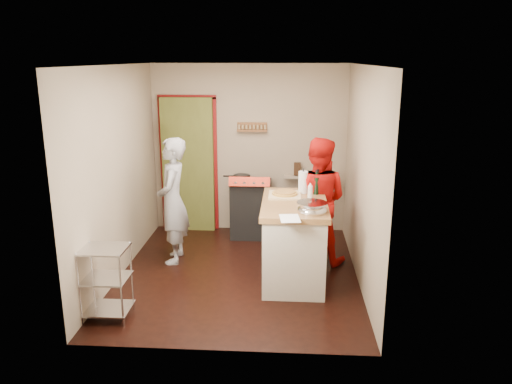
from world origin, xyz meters
TOP-DOWN VIEW (x-y plane):
  - floor at (0.00, 0.00)m, footprint 3.50×3.50m
  - back_wall at (-0.64, 1.78)m, footprint 3.00×0.44m
  - left_wall at (-1.50, 0.00)m, footprint 0.04×3.50m
  - right_wall at (1.50, 0.00)m, footprint 0.04×3.50m
  - ceiling at (0.00, 0.00)m, footprint 3.00×3.50m
  - stove at (0.05, 1.42)m, footprint 0.60×0.63m
  - wire_shelving at (-1.28, -1.20)m, footprint 0.48×0.40m
  - island at (0.70, -0.10)m, footprint 0.78×1.47m
  - person_stripe at (-0.91, 0.38)m, footprint 0.45×0.64m
  - person_red at (1.00, 0.51)m, footprint 0.96×0.83m

SIDE VIEW (x-z plane):
  - floor at x=0.00m, z-range 0.00..0.00m
  - wire_shelving at x=-1.28m, z-range 0.04..0.84m
  - stove at x=0.05m, z-range -0.05..0.95m
  - island at x=0.70m, z-range -0.13..1.18m
  - person_stripe at x=-0.91m, z-range 0.00..1.69m
  - person_red at x=1.00m, z-range 0.00..1.69m
  - back_wall at x=-0.64m, z-range -0.17..2.43m
  - left_wall at x=-1.50m, z-range 0.00..2.60m
  - right_wall at x=1.50m, z-range 0.00..2.60m
  - ceiling at x=0.00m, z-range 2.60..2.62m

